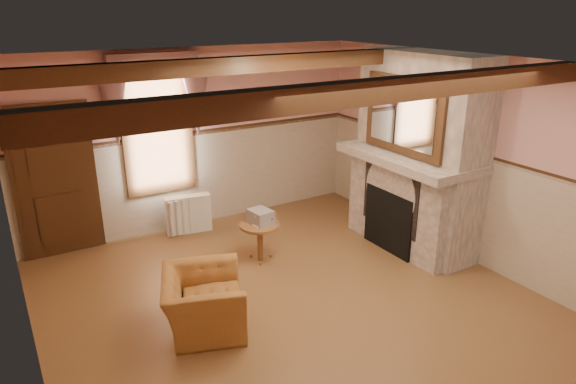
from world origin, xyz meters
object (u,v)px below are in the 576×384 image
armchair (203,302)px  side_table (260,242)px  oil_lamp (400,140)px  radiator (188,214)px  bowl (405,148)px  mantel_clock (377,136)px

armchair → side_table: 1.69m
side_table → oil_lamp: (2.05, -0.46, 1.29)m
radiator → oil_lamp: size_ratio=2.50×
armchair → oil_lamp: oil_lamp is taller
armchair → bowl: bowl is taller
bowl → side_table: bearing=164.7°
armchair → radiator: size_ratio=1.40×
bowl → mantel_clock: bearing=90.0°
armchair → bowl: size_ratio=2.84×
armchair → oil_lamp: (3.34, 0.64, 1.24)m
armchair → oil_lamp: size_ratio=3.50×
armchair → mantel_clock: mantel_clock is taller
mantel_clock → oil_lamp: oil_lamp is taller
side_table → oil_lamp: oil_lamp is taller
bowl → radiator: bearing=142.0°
armchair → bowl: 3.57m
radiator → bowl: bearing=-27.7°
mantel_clock → bowl: bearing=-90.0°
oil_lamp → side_table: bearing=167.5°
side_table → oil_lamp: 2.46m
mantel_clock → side_table: bearing=-178.6°
oil_lamp → radiator: bearing=143.5°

